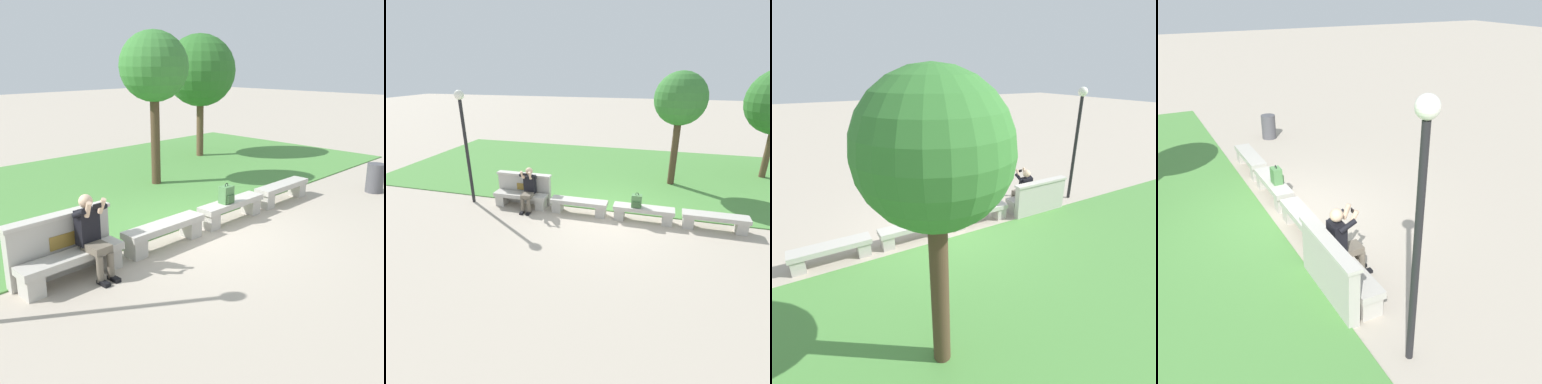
{
  "view_description": "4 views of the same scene",
  "coord_description": "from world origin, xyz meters",
  "views": [
    {
      "loc": [
        -6.08,
        -5.73,
        3.28
      ],
      "look_at": [
        -0.6,
        -0.36,
        1.03
      ],
      "focal_mm": 42.0,
      "sensor_mm": 36.0,
      "label": 1
    },
    {
      "loc": [
        1.16,
        -7.92,
        4.08
      ],
      "look_at": [
        -0.88,
        -0.38,
        0.86
      ],
      "focal_mm": 28.0,
      "sensor_mm": 36.0,
      "label": 2
    },
    {
      "loc": [
        3.06,
        6.3,
        3.96
      ],
      "look_at": [
        -0.86,
        -0.67,
        0.71
      ],
      "focal_mm": 28.0,
      "sensor_mm": 36.0,
      "label": 3
    },
    {
      "loc": [
        -8.19,
        2.68,
        4.54
      ],
      "look_at": [
        -1.42,
        -0.77,
        0.98
      ],
      "focal_mm": 42.0,
      "sensor_mm": 36.0,
      "label": 4
    }
  ],
  "objects": [
    {
      "name": "bench_main",
      "position": [
        -2.87,
        0.0,
        0.29
      ],
      "size": [
        1.71,
        0.4,
        0.45
      ],
      "color": "#B7B2A8",
      "rests_on": "ground"
    },
    {
      "name": "bench_far",
      "position": [
        2.87,
        0.0,
        0.29
      ],
      "size": [
        1.71,
        0.4,
        0.45
      ],
      "color": "#B7B2A8",
      "rests_on": "ground"
    },
    {
      "name": "grass_strip",
      "position": [
        0.0,
        4.38,
        0.01
      ],
      "size": [
        19.45,
        8.0,
        0.03
      ],
      "primitive_type": "cube",
      "color": "#518E42",
      "rests_on": "ground"
    },
    {
      "name": "bench_mid",
      "position": [
        0.96,
        0.0,
        0.29
      ],
      "size": [
        1.71,
        0.4,
        0.45
      ],
      "color": "#B7B2A8",
      "rests_on": "ground"
    },
    {
      "name": "tree_left_background",
      "position": [
        1.77,
        3.35,
        3.1
      ],
      "size": [
        1.81,
        1.81,
        4.05
      ],
      "color": "#4C3826",
      "rests_on": "ground"
    },
    {
      "name": "bench_near",
      "position": [
        -0.96,
        0.0,
        0.29
      ],
      "size": [
        1.71,
        0.4,
        0.45
      ],
      "color": "#B7B2A8",
      "rests_on": "ground"
    },
    {
      "name": "backpack",
      "position": [
        0.74,
        -0.04,
        0.63
      ],
      "size": [
        0.28,
        0.24,
        0.43
      ],
      "color": "#4C7F47",
      "rests_on": "bench_mid"
    },
    {
      "name": "person_photographer",
      "position": [
        -2.53,
        -0.08,
        0.74
      ],
      "size": [
        0.48,
        0.73,
        1.32
      ],
      "color": "black",
      "rests_on": "ground"
    },
    {
      "name": "backrest_wall_with_plaque",
      "position": [
        -2.87,
        0.34,
        0.52
      ],
      "size": [
        1.8,
        0.24,
        1.01
      ],
      "color": "#B7B2A8",
      "rests_on": "ground"
    },
    {
      "name": "ground_plane",
      "position": [
        0.0,
        0.0,
        0.0
      ],
      "size": [
        80.0,
        80.0,
        0.0
      ],
      "primitive_type": "plane",
      "color": "#B2A593"
    },
    {
      "name": "lamp_post",
      "position": [
        -4.54,
        -0.06,
        2.34
      ],
      "size": [
        0.28,
        0.28,
        3.53
      ],
      "color": "black",
      "rests_on": "ground"
    }
  ]
}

